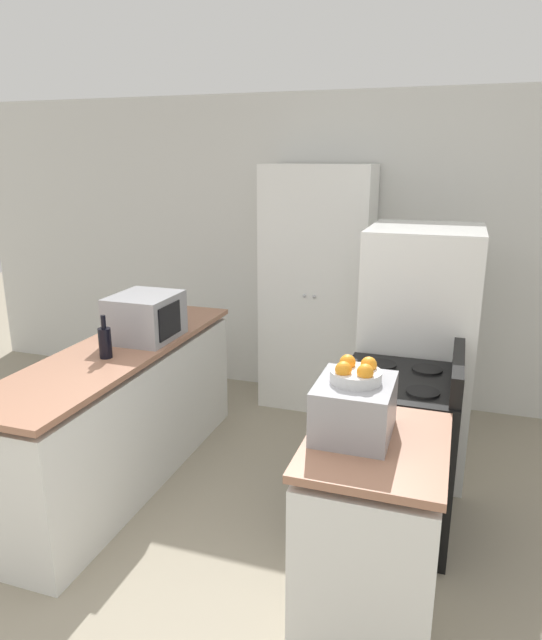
% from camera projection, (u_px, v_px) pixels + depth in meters
% --- Properties ---
extents(wall_back, '(7.00, 0.06, 2.60)m').
position_uv_depth(wall_back, '(322.00, 250.00, 4.95)').
color(wall_back, silver).
rests_on(wall_back, ground_plane).
extents(counter_left, '(0.60, 2.21, 0.91)m').
position_uv_depth(counter_left, '(122.00, 416.00, 3.74)').
color(counter_left, silver).
rests_on(counter_left, ground_plane).
extents(counter_right, '(0.60, 0.77, 0.91)m').
position_uv_depth(counter_right, '(371.00, 536.00, 2.56)').
color(counter_right, silver).
rests_on(counter_right, ground_plane).
extents(pantry_cabinet, '(0.88, 0.50, 2.03)m').
position_uv_depth(pantry_cabinet, '(317.00, 290.00, 4.76)').
color(pantry_cabinet, white).
rests_on(pantry_cabinet, ground_plane).
extents(stove, '(0.66, 0.71, 1.07)m').
position_uv_depth(stove, '(396.00, 452.00, 3.24)').
color(stove, black).
rests_on(stove, ground_plane).
extents(refrigerator, '(0.74, 0.79, 1.65)m').
position_uv_depth(refrigerator, '(418.00, 350.00, 3.85)').
color(refrigerator, white).
rests_on(refrigerator, ground_plane).
extents(microwave, '(0.40, 0.45, 0.30)m').
position_uv_depth(microwave, '(145.00, 317.00, 3.76)').
color(microwave, '#939399').
rests_on(microwave, counter_left).
extents(wine_bottle, '(0.08, 0.08, 0.26)m').
position_uv_depth(wine_bottle, '(105.00, 342.00, 3.41)').
color(wine_bottle, black).
rests_on(wine_bottle, counter_left).
extents(toaster_oven, '(0.33, 0.39, 0.24)m').
position_uv_depth(toaster_oven, '(354.00, 408.00, 2.46)').
color(toaster_oven, '#939399').
rests_on(toaster_oven, counter_right).
extents(fruit_bowl, '(0.22, 0.22, 0.10)m').
position_uv_depth(fruit_bowl, '(356.00, 373.00, 2.42)').
color(fruit_bowl, silver).
rests_on(fruit_bowl, toaster_oven).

